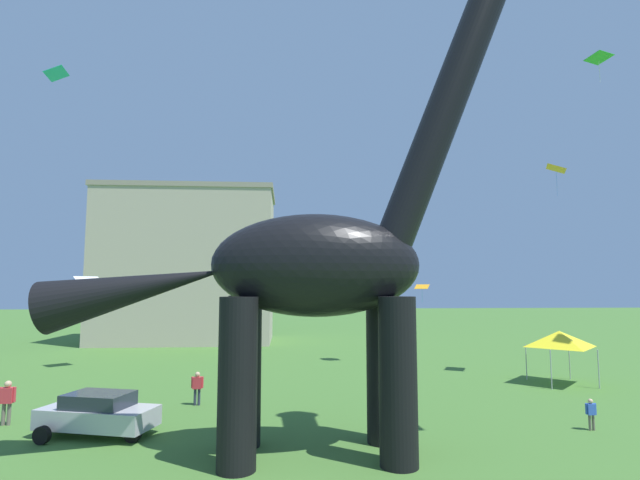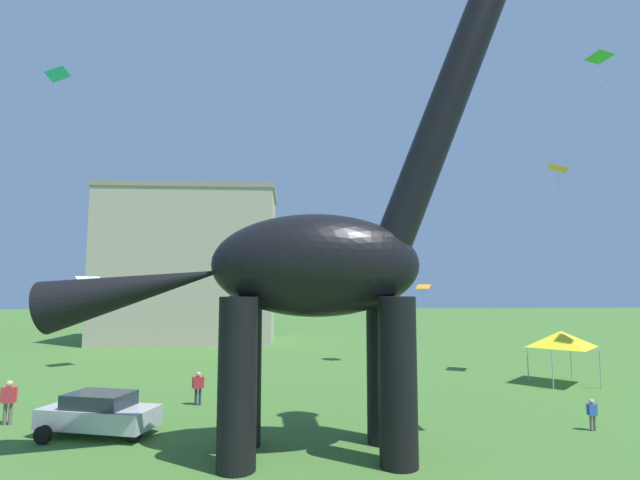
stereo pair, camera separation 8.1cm
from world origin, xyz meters
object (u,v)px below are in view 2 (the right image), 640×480
at_px(person_photographer, 592,412).
at_px(dinosaur_sculpture, 314,265).
at_px(person_strolling_adult, 198,385).
at_px(parked_sedan_left, 99,413).
at_px(person_watching_child, 9,398).
at_px(festival_canopy_tent, 561,339).
at_px(kite_apex, 90,280).
at_px(kite_near_high, 58,74).
at_px(kite_high_right, 423,287).
at_px(kite_mid_center, 558,168).
at_px(kite_far_right, 435,131).
at_px(kite_mid_right, 599,57).

bearing_deg(person_photographer, dinosaur_sculpture, 67.43).
bearing_deg(person_strolling_adult, parked_sedan_left, -133.36).
height_order(person_watching_child, festival_canopy_tent, festival_canopy_tent).
xyz_separation_m(festival_canopy_tent, kite_apex, (-29.42, 7.22, 3.48)).
height_order(person_strolling_adult, kite_near_high, kite_near_high).
xyz_separation_m(person_photographer, kite_high_right, (-1.51, 17.51, 4.85)).
bearing_deg(person_photographer, kite_mid_center, -60.17).
bearing_deg(kite_mid_center, kite_far_right, 148.88).
height_order(parked_sedan_left, festival_canopy_tent, festival_canopy_tent).
relative_size(person_photographer, kite_apex, 0.56).
distance_m(kite_mid_right, kite_apex, 31.82).
distance_m(kite_high_right, kite_mid_right, 22.15).
bearing_deg(person_photographer, kite_mid_right, 127.93).
bearing_deg(person_watching_child, parked_sedan_left, 72.70).
xyz_separation_m(kite_mid_right, kite_apex, (-24.36, 19.12, -7.31)).
relative_size(kite_high_right, kite_mid_center, 0.69).
bearing_deg(kite_near_high, kite_high_right, 32.45).
distance_m(dinosaur_sculpture, kite_high_right, 21.67).
height_order(dinosaur_sculpture, festival_canopy_tent, dinosaur_sculpture).
xyz_separation_m(dinosaur_sculpture, kite_mid_right, (9.74, -1.20, 7.11)).
distance_m(dinosaur_sculpture, person_strolling_adult, 10.22).
relative_size(kite_far_right, kite_apex, 0.59).
bearing_deg(kite_apex, kite_far_right, -4.25).
bearing_deg(kite_far_right, kite_near_high, -154.77).
height_order(kite_near_high, kite_far_right, kite_far_right).
bearing_deg(kite_apex, person_watching_child, -79.43).
xyz_separation_m(kite_near_high, kite_mid_center, (27.80, 6.08, -2.52)).
relative_size(parked_sedan_left, kite_far_right, 3.59).
relative_size(person_watching_child, kite_mid_right, 1.81).
xyz_separation_m(person_strolling_adult, kite_mid_center, (21.09, 5.07, 12.04)).
distance_m(person_strolling_adult, kite_far_right, 23.20).
bearing_deg(kite_high_right, festival_canopy_tent, -58.30).
bearing_deg(kite_far_right, person_watching_child, -151.29).
distance_m(person_watching_child, kite_mid_right, 25.64).
xyz_separation_m(person_strolling_adult, kite_near_high, (-6.71, -1.01, 14.56)).
xyz_separation_m(kite_near_high, kite_apex, (-2.84, 11.81, -9.46)).
relative_size(kite_high_right, kite_apex, 0.63).
bearing_deg(kite_high_right, person_strolling_adult, -139.24).
distance_m(person_photographer, festival_canopy_tent, 9.70).
bearing_deg(kite_far_right, kite_mid_right, -89.17).
xyz_separation_m(person_photographer, person_watching_child, (-22.93, 2.28, 0.34)).
bearing_deg(person_watching_child, kite_mid_right, 79.86).
bearing_deg(person_strolling_adult, person_photographer, -28.52).
bearing_deg(dinosaur_sculpture, kite_apex, 119.32).
distance_m(festival_canopy_tent, kite_high_right, 10.82).
xyz_separation_m(person_photographer, kite_far_right, (-1.36, 14.10, 15.85)).
distance_m(person_photographer, person_strolling_adult, 16.72).
height_order(kite_high_right, kite_mid_right, kite_mid_right).
distance_m(kite_near_high, kite_mid_center, 28.57).
distance_m(kite_far_right, kite_mid_center, 8.43).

